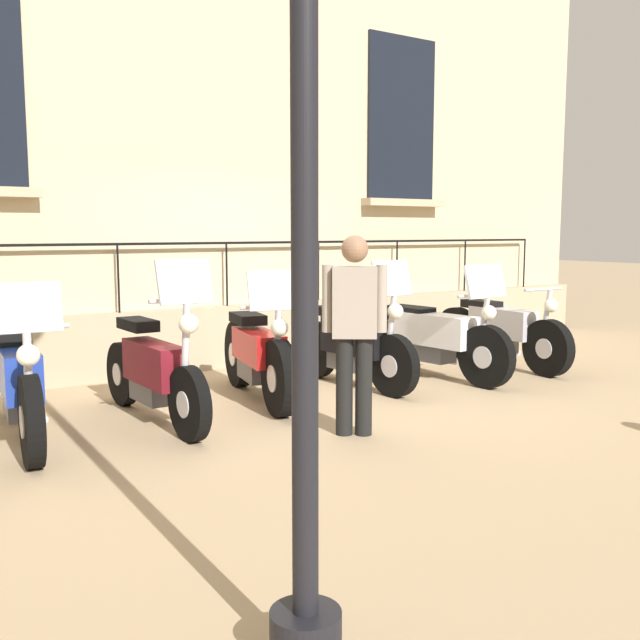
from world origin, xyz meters
The scene contains 9 objects.
ground_plane centered at (0.00, 0.00, 0.00)m, with size 60.00×60.00×0.00m, color tan.
building_facade centered at (-2.29, 0.00, 4.22)m, with size 0.82×12.82×8.69m.
motorcycle_blue centered at (0.05, -2.81, 0.45)m, with size 2.22×0.62×1.32m.
motorcycle_maroon centered at (0.10, -1.71, 0.45)m, with size 2.11×0.55×1.46m.
motorcycle_red centered at (-0.12, -0.55, 0.45)m, with size 2.08×0.78×1.33m.
motorcycle_black centered at (-0.10, 0.62, 0.45)m, with size 1.91×0.58×1.39m.
motorcycle_white centered at (-0.01, 1.69, 0.46)m, with size 2.23×0.73×1.33m.
motorcycle_silver centered at (-0.05, 2.84, 0.43)m, with size 2.21×0.61×1.03m.
pedestrian_standing centered at (1.39, -0.48, 0.93)m, with size 0.39×0.45×1.65m.
Camera 1 is at (6.11, -3.97, 1.69)m, focal length 40.68 mm.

